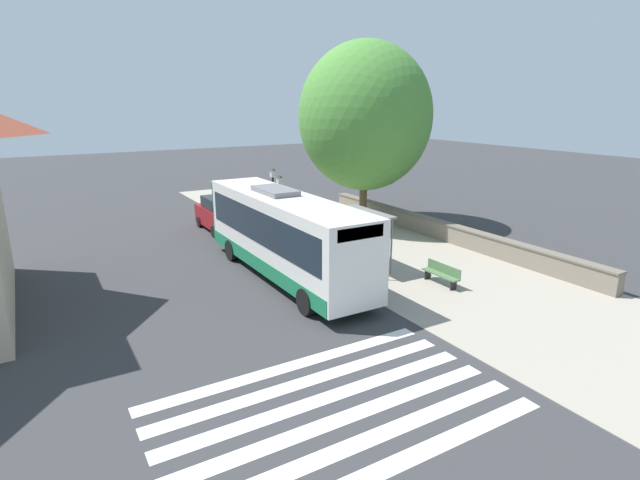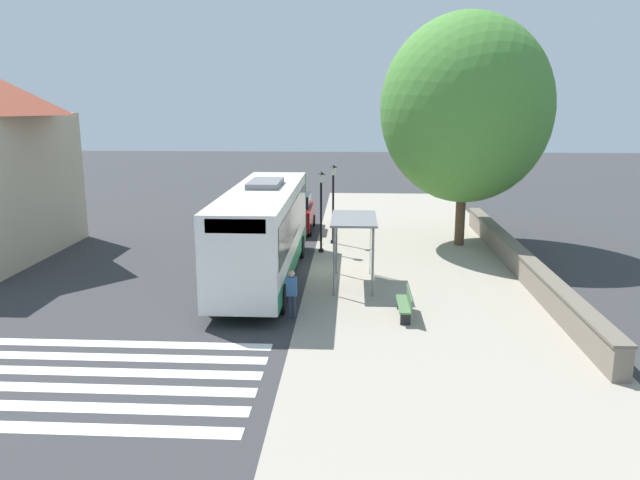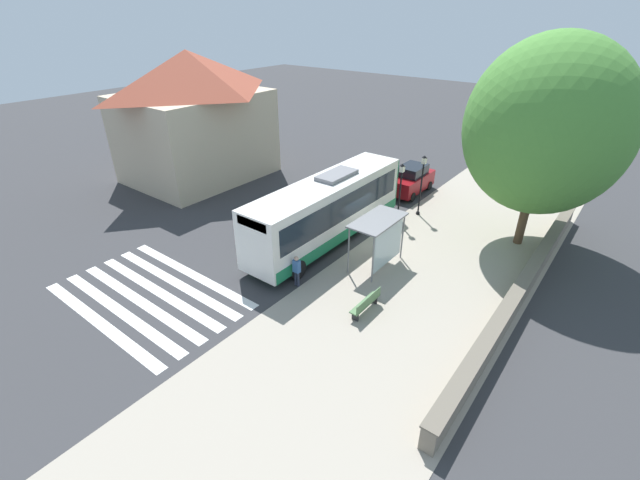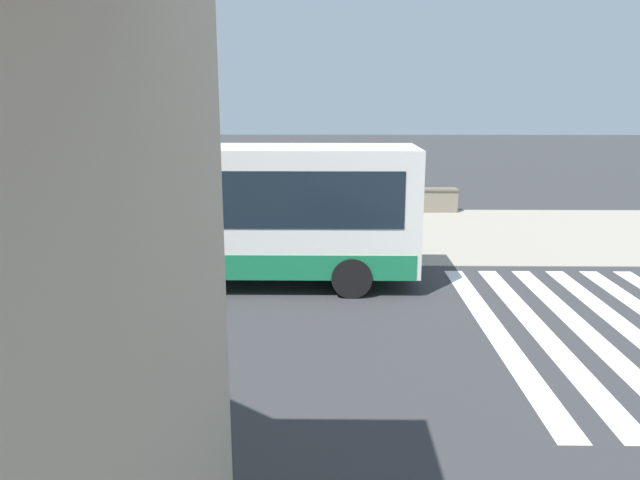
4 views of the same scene
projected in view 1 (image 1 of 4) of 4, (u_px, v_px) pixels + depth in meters
ground_plane at (306, 263)px, 23.71m from camera, size 120.00×120.00×0.00m
sidewalk_plaza at (382, 249)px, 25.92m from camera, size 9.00×44.00×0.02m
crosswalk_stripes at (335, 408)px, 12.57m from camera, size 9.00×5.25×0.01m
stone_wall at (440, 230)px, 27.77m from camera, size 0.60×20.00×1.02m
bus at (284, 234)px, 21.35m from camera, size 2.59×11.24×3.81m
bus_shelter at (363, 222)px, 22.62m from camera, size 1.68×3.21×2.62m
pedestrian at (375, 281)px, 18.70m from camera, size 0.34×0.22×1.62m
bench at (442, 273)px, 20.87m from camera, size 0.40×1.89×0.88m
street_lamp_near at (280, 204)px, 26.01m from camera, size 0.28×0.28×3.77m
street_lamp_far at (273, 196)px, 27.75m from camera, size 0.28×0.28×3.89m
shade_tree at (365, 117)px, 29.65m from camera, size 7.95×7.95×10.90m
parked_car_behind_bus at (220, 214)px, 29.56m from camera, size 1.91×4.09×1.99m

